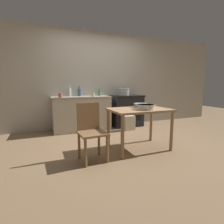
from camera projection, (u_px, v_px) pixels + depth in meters
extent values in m
plane|color=#896B4C|center=(120.00, 143.00, 3.50)|extent=(14.00, 14.00, 0.00)
cube|color=#B2AD9E|center=(96.00, 80.00, 4.76)|extent=(8.00, 0.07, 2.55)
cube|color=#B2A893|center=(82.00, 114.00, 4.43)|extent=(1.42, 0.55, 0.83)
cube|color=gray|center=(81.00, 97.00, 4.36)|extent=(1.45, 0.58, 0.03)
cube|color=black|center=(126.00, 111.00, 4.90)|extent=(0.83, 0.54, 0.82)
cube|color=black|center=(127.00, 96.00, 4.84)|extent=(0.87, 0.58, 0.04)
cube|color=black|center=(131.00, 115.00, 4.66)|extent=(0.58, 0.01, 0.35)
cube|color=#A87F56|center=(139.00, 110.00, 3.07)|extent=(1.04, 0.71, 0.03)
cylinder|color=#97724E|center=(122.00, 137.00, 2.67)|extent=(0.06, 0.06, 0.69)
cylinder|color=#97724E|center=(172.00, 131.00, 3.02)|extent=(0.06, 0.06, 0.69)
cylinder|color=#97724E|center=(108.00, 128.00, 3.24)|extent=(0.06, 0.06, 0.69)
cylinder|color=#97724E|center=(151.00, 124.00, 3.59)|extent=(0.06, 0.06, 0.69)
cube|color=olive|center=(93.00, 133.00, 2.61)|extent=(0.43, 0.43, 0.03)
cube|color=olive|center=(88.00, 116.00, 2.74)|extent=(0.36, 0.05, 0.43)
cylinder|color=olive|center=(86.00, 153.00, 2.42)|extent=(0.04, 0.04, 0.41)
cylinder|color=olive|center=(107.00, 149.00, 2.56)|extent=(0.04, 0.04, 0.41)
cylinder|color=olive|center=(79.00, 146.00, 2.71)|extent=(0.04, 0.04, 0.41)
cylinder|color=olive|center=(99.00, 143.00, 2.86)|extent=(0.04, 0.04, 0.41)
cube|color=beige|center=(129.00, 123.00, 4.47)|extent=(0.29, 0.20, 0.37)
cylinder|color=#A8A8AD|center=(124.00, 92.00, 4.77)|extent=(0.29, 0.29, 0.17)
cylinder|color=#A8A8AD|center=(124.00, 89.00, 4.75)|extent=(0.30, 0.30, 0.02)
sphere|color=black|center=(124.00, 88.00, 4.75)|extent=(0.02, 0.02, 0.02)
cylinder|color=#93A8B2|center=(141.00, 105.00, 3.27)|extent=(0.23, 0.23, 0.08)
cylinder|color=#8597A0|center=(141.00, 104.00, 3.27)|extent=(0.25, 0.25, 0.01)
cylinder|color=silver|center=(146.00, 107.00, 2.97)|extent=(0.30, 0.30, 0.09)
cylinder|color=beige|center=(146.00, 105.00, 2.96)|extent=(0.32, 0.32, 0.01)
cylinder|color=#3D5675|center=(79.00, 93.00, 4.49)|extent=(0.08, 0.08, 0.18)
cylinder|color=#3D5675|center=(79.00, 88.00, 4.47)|extent=(0.03, 0.03, 0.07)
cylinder|color=#517F5B|center=(100.00, 93.00, 4.68)|extent=(0.08, 0.08, 0.15)
cylinder|color=#517F5B|center=(100.00, 89.00, 4.66)|extent=(0.03, 0.03, 0.06)
cylinder|color=silver|center=(70.00, 92.00, 4.41)|extent=(0.07, 0.07, 0.20)
cylinder|color=silver|center=(70.00, 87.00, 4.39)|extent=(0.03, 0.03, 0.08)
cylinder|color=#B74C42|center=(60.00, 95.00, 3.98)|extent=(0.09, 0.09, 0.10)
cylinder|color=beige|center=(93.00, 95.00, 4.30)|extent=(0.07, 0.07, 0.09)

